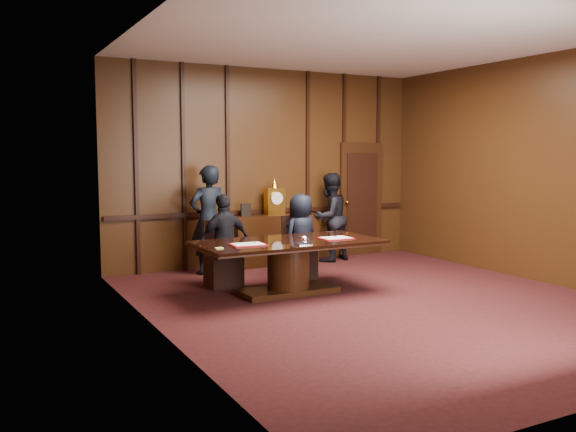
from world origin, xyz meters
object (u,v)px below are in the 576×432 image
at_px(signatory_right, 301,237).
at_px(sideboard, 275,238).
at_px(signatory_left, 224,241).
at_px(conference_table, 288,258).
at_px(witness_left, 208,220).
at_px(witness_right, 330,217).

bearing_deg(signatory_right, sideboard, -115.43).
xyz_separation_m(sideboard, signatory_left, (-1.51, -1.36, 0.21)).
xyz_separation_m(signatory_left, signatory_right, (1.30, 0.00, -0.02)).
distance_m(sideboard, signatory_left, 2.04).
xyz_separation_m(conference_table, signatory_right, (0.65, 0.80, 0.17)).
xyz_separation_m(signatory_right, witness_left, (-1.15, 1.10, 0.22)).
height_order(conference_table, signatory_right, signatory_right).
distance_m(witness_left, witness_right, 2.42).
bearing_deg(sideboard, witness_left, -168.98).
bearing_deg(conference_table, signatory_right, 50.91).
xyz_separation_m(signatory_right, witness_right, (1.27, 1.20, 0.14)).
bearing_deg(signatory_left, conference_table, 120.41).
bearing_deg(conference_table, witness_left, 104.64).
height_order(signatory_left, witness_right, witness_right).
bearing_deg(witness_left, signatory_right, 129.95).
distance_m(sideboard, signatory_right, 1.39).
xyz_separation_m(conference_table, signatory_left, (-0.65, 0.80, 0.19)).
distance_m(conference_table, witness_left, 2.00).
bearing_deg(signatory_right, witness_right, -153.38).
bearing_deg(signatory_right, witness_left, -60.58).
xyz_separation_m(signatory_left, witness_left, (0.15, 1.10, 0.20)).
height_order(sideboard, signatory_left, sideboard).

